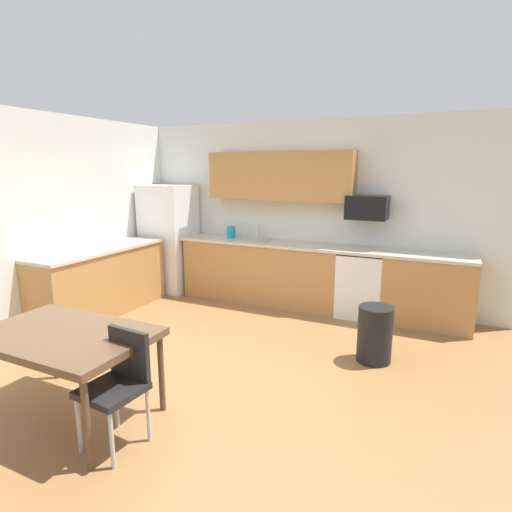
{
  "coord_description": "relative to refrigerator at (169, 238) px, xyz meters",
  "views": [
    {
      "loc": [
        2.03,
        -3.26,
        2.0
      ],
      "look_at": [
        0.0,
        1.0,
        1.0
      ],
      "focal_mm": 28.87,
      "sensor_mm": 36.0,
      "label": 1
    }
  ],
  "objects": [
    {
      "name": "wall_left",
      "position": [
        -0.47,
        -2.22,
        0.48
      ],
      "size": [
        0.1,
        5.8,
        2.7
      ],
      "primitive_type": "cube",
      "color": "silver",
      "rests_on": "ground"
    },
    {
      "name": "cabinet_run_back_right",
      "position": [
        4.03,
        0.08,
        -0.42
      ],
      "size": [
        1.1,
        0.6,
        0.9
      ],
      "primitive_type": "cube",
      "color": "#AD7A42",
      "rests_on": "ground"
    },
    {
      "name": "countertop_left",
      "position": [
        -0.12,
        -1.42,
        0.05
      ],
      "size": [
        0.64,
        2.0,
        0.04
      ],
      "primitive_type": "cube",
      "color": "beige",
      "rests_on": "cabinet_run_left"
    },
    {
      "name": "trash_bin",
      "position": [
        3.59,
        -1.28,
        -0.57
      ],
      "size": [
        0.36,
        0.36,
        0.6
      ],
      "primitive_type": "cylinder",
      "color": "black",
      "rests_on": "ground"
    },
    {
      "name": "refrigerator",
      "position": [
        0.0,
        0.0,
        0.0
      ],
      "size": [
        0.76,
        0.7,
        1.75
      ],
      "primitive_type": "cube",
      "color": "white",
      "rests_on": "ground"
    },
    {
      "name": "kettle",
      "position": [
        1.1,
        0.13,
        0.15
      ],
      "size": [
        0.14,
        0.14,
        0.2
      ],
      "primitive_type": "cylinder",
      "color": "#198CBF",
      "rests_on": "countertop_back"
    },
    {
      "name": "countertop_back",
      "position": [
        2.18,
        0.08,
        0.05
      ],
      "size": [
        4.8,
        0.64,
        0.04
      ],
      "primitive_type": "cube",
      "color": "beige",
      "rests_on": "cabinet_run_back"
    },
    {
      "name": "upper_cabinets_back",
      "position": [
        1.88,
        0.21,
        1.03
      ],
      "size": [
        2.2,
        0.34,
        0.7
      ],
      "primitive_type": "cube",
      "color": "#AD7A42"
    },
    {
      "name": "chair_near_table",
      "position": [
        2.13,
        -3.44,
        -0.37
      ],
      "size": [
        0.43,
        0.43,
        0.85
      ],
      "color": "black",
      "rests_on": "ground"
    },
    {
      "name": "sink_basin",
      "position": [
        1.53,
        0.08,
        0.01
      ],
      "size": [
        0.48,
        0.4,
        0.14
      ],
      "primitive_type": "cube",
      "color": "#A5A8AD",
      "rests_on": "countertop_back"
    },
    {
      "name": "cabinet_run_back",
      "position": [
        1.65,
        0.08,
        -0.42
      ],
      "size": [
        2.45,
        0.6,
        0.9
      ],
      "primitive_type": "cube",
      "color": "#AD7A42",
      "rests_on": "ground"
    },
    {
      "name": "cabinet_run_left",
      "position": [
        -0.12,
        -1.42,
        -0.42
      ],
      "size": [
        0.6,
        2.0,
        0.9
      ],
      "primitive_type": "cube",
      "color": "#AD7A42",
      "rests_on": "ground"
    },
    {
      "name": "wall_back",
      "position": [
        2.18,
        0.43,
        0.48
      ],
      "size": [
        5.8,
        0.1,
        2.7
      ],
      "primitive_type": "cube",
      "color": "silver",
      "rests_on": "ground"
    },
    {
      "name": "ground_plane",
      "position": [
        2.18,
        -2.22,
        -0.87
      ],
      "size": [
        12.0,
        12.0,
        0.0
      ],
      "primitive_type": "plane",
      "color": "olive"
    },
    {
      "name": "sink_faucet",
      "position": [
        1.53,
        0.26,
        0.17
      ],
      "size": [
        0.02,
        0.02,
        0.24
      ],
      "primitive_type": "cylinder",
      "color": "#B2B5BA",
      "rests_on": "countertop_back"
    },
    {
      "name": "microwave",
      "position": [
        3.18,
        0.18,
        0.62
      ],
      "size": [
        0.54,
        0.36,
        0.32
      ],
      "primitive_type": "cube",
      "color": "black"
    },
    {
      "name": "oven_range",
      "position": [
        3.18,
        0.08,
        -0.42
      ],
      "size": [
        0.6,
        0.6,
        0.91
      ],
      "color": "white",
      "rests_on": "ground"
    },
    {
      "name": "dining_table",
      "position": [
        1.51,
        -3.37,
        -0.2
      ],
      "size": [
        1.4,
        0.9,
        0.73
      ],
      "color": "brown",
      "rests_on": "ground"
    }
  ]
}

